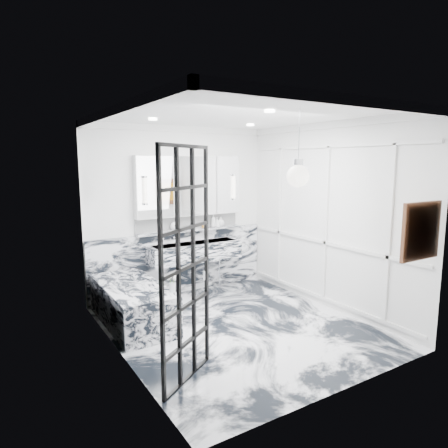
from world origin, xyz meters
TOP-DOWN VIEW (x-y plane):
  - floor at (0.00, 0.00)m, footprint 3.60×3.60m
  - ceiling at (0.00, 0.00)m, footprint 3.60×3.60m
  - wall_back at (0.00, 1.80)m, footprint 3.60×0.00m
  - wall_front at (0.00, -1.80)m, footprint 3.60×0.00m
  - wall_left at (-1.60, 0.00)m, footprint 0.00×3.60m
  - wall_right at (1.60, 0.00)m, footprint 0.00×3.60m
  - marble_clad_back at (0.00, 1.78)m, footprint 3.18×0.05m
  - marble_clad_left at (-1.59, 0.00)m, footprint 0.02×3.56m
  - panel_molding at (1.58, 0.00)m, footprint 0.03×3.40m
  - soap_bottle_a at (0.60, 1.71)m, footprint 0.09×0.09m
  - soap_bottle_b at (0.67, 1.71)m, footprint 0.08×0.09m
  - soap_bottle_c at (0.75, 1.71)m, footprint 0.16×0.16m
  - face_pot at (-0.14, 1.71)m, footprint 0.14×0.14m
  - amber_bottle at (0.39, 1.71)m, footprint 0.04×0.04m
  - flower_vase at (-0.82, 0.32)m, footprint 0.08×0.08m
  - crittall_door at (-1.17, -0.81)m, footprint 0.75×0.52m
  - artwork at (1.20, -1.76)m, footprint 0.54×0.05m
  - pendant_light at (-0.14, -1.26)m, footprint 0.22×0.22m
  - trough_sink at (0.15, 1.55)m, footprint 1.60×0.45m
  - ledge at (0.15, 1.72)m, footprint 1.90×0.14m
  - subway_tile at (0.15, 1.78)m, footprint 1.90×0.03m
  - mirror_cabinet at (0.15, 1.73)m, footprint 1.90×0.16m
  - sconce_left at (-0.67, 1.63)m, footprint 0.07×0.07m
  - sconce_right at (0.97, 1.63)m, footprint 0.07×0.07m
  - bathtub at (-1.18, 0.90)m, footprint 0.75×1.65m

SIDE VIEW (x-z plane):
  - floor at x=0.00m, z-range 0.00..0.00m
  - bathtub at x=-1.18m, z-range 0.00..0.55m
  - marble_clad_back at x=0.00m, z-range 0.00..1.05m
  - flower_vase at x=-0.82m, z-range 0.55..0.67m
  - trough_sink at x=0.15m, z-range 0.58..0.88m
  - ledge at x=0.15m, z-range 1.05..1.09m
  - amber_bottle at x=0.39m, z-range 1.09..1.19m
  - face_pot at x=-0.14m, z-range 1.09..1.24m
  - soap_bottle_b at x=0.67m, z-range 1.09..1.26m
  - soap_bottle_c at x=0.75m, z-range 1.09..1.26m
  - crittall_door at x=-1.17m, z-range 0.00..2.37m
  - soap_bottle_a at x=0.60m, z-range 1.09..1.31m
  - subway_tile at x=0.15m, z-range 1.09..1.32m
  - panel_molding at x=1.58m, z-range 0.15..2.45m
  - marble_clad_left at x=-1.59m, z-range 0.00..2.68m
  - wall_back at x=0.00m, z-range -0.40..3.20m
  - wall_front at x=0.00m, z-range -0.40..3.20m
  - wall_left at x=-1.60m, z-range -0.40..3.20m
  - wall_right at x=1.60m, z-range -0.40..3.20m
  - artwork at x=1.20m, z-range 1.21..1.75m
  - sconce_left at x=-0.67m, z-range 1.58..1.98m
  - sconce_right at x=0.97m, z-range 1.58..1.98m
  - mirror_cabinet at x=0.15m, z-range 1.32..2.32m
  - pendant_light at x=-0.14m, z-range 1.96..2.19m
  - ceiling at x=0.00m, z-range 2.80..2.80m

